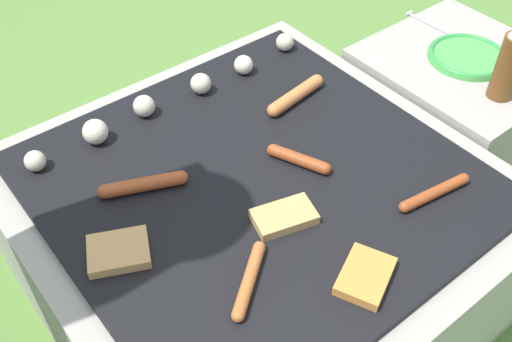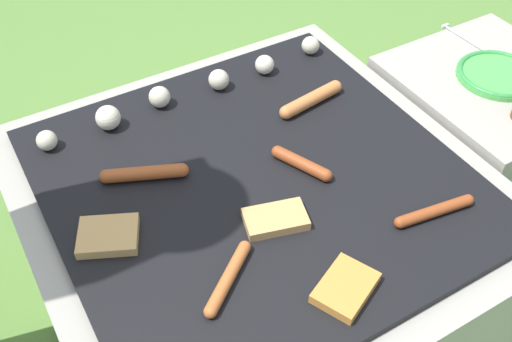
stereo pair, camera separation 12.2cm
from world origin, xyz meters
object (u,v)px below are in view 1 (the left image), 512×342
at_px(condiment_bottle, 510,64).
at_px(sausage_front_center, 435,193).
at_px(plate_colorful, 468,56).
at_px(fork_utensil, 429,23).

bearing_deg(condiment_bottle, sausage_front_center, -162.72).
relative_size(plate_colorful, fork_utensil, 1.19).
xyz_separation_m(condiment_bottle, fork_utensil, (0.12, 0.32, -0.09)).
distance_m(plate_colorful, fork_utensil, 0.18).
bearing_deg(plate_colorful, sausage_front_center, -149.89).
height_order(sausage_front_center, plate_colorful, sausage_front_center).
distance_m(sausage_front_center, condiment_bottle, 0.41).
relative_size(sausage_front_center, condiment_bottle, 0.92).
xyz_separation_m(sausage_front_center, fork_utensil, (0.50, 0.43, -0.01)).
relative_size(sausage_front_center, fork_utensil, 1.03).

